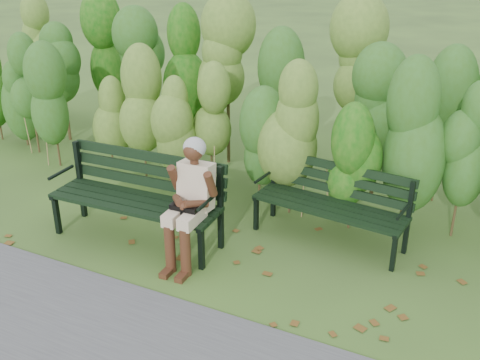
% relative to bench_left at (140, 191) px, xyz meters
% --- Properties ---
extents(ground, '(80.00, 80.00, 0.00)m').
position_rel_bench_left_xyz_m(ground, '(1.05, 0.07, -0.58)').
color(ground, '#354A22').
extents(hedge_band, '(11.04, 1.67, 2.42)m').
position_rel_bench_left_xyz_m(hedge_band, '(1.05, 1.94, 0.68)').
color(hedge_band, '#47381E').
rests_on(hedge_band, ground).
extents(leaf_litter, '(5.86, 2.26, 0.01)m').
position_rel_bench_left_xyz_m(leaf_litter, '(0.73, 0.09, -0.58)').
color(leaf_litter, brown).
rests_on(leaf_litter, ground).
extents(bench_left, '(2.00, 0.73, 0.99)m').
position_rel_bench_left_xyz_m(bench_left, '(0.00, 0.00, 0.00)').
color(bench_left, black).
rests_on(bench_left, ground).
extents(bench_right, '(1.78, 0.74, 0.86)m').
position_rel_bench_left_xyz_m(bench_right, '(1.97, 0.93, -0.07)').
color(bench_right, black).
rests_on(bench_right, ground).
extents(seated_woman, '(0.52, 0.76, 1.35)m').
position_rel_bench_left_xyz_m(seated_woman, '(0.76, -0.17, 0.19)').
color(seated_woman, beige).
rests_on(seated_woman, ground).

